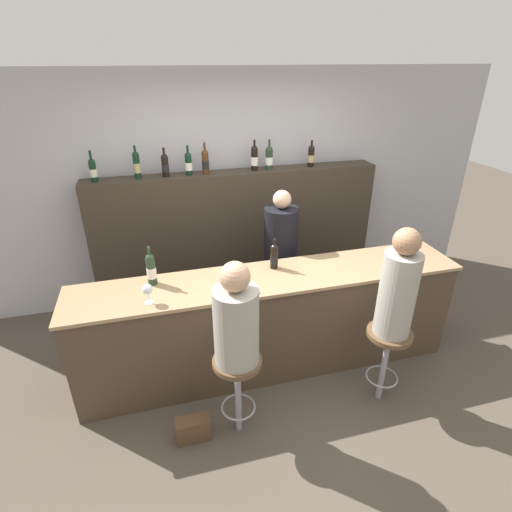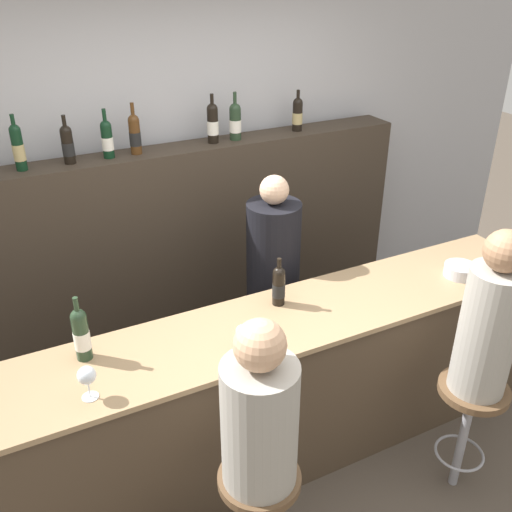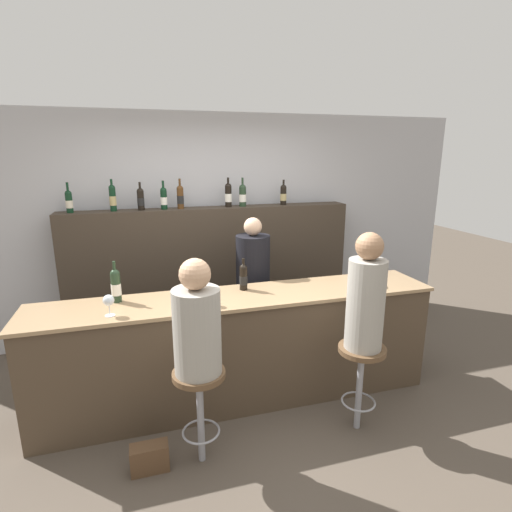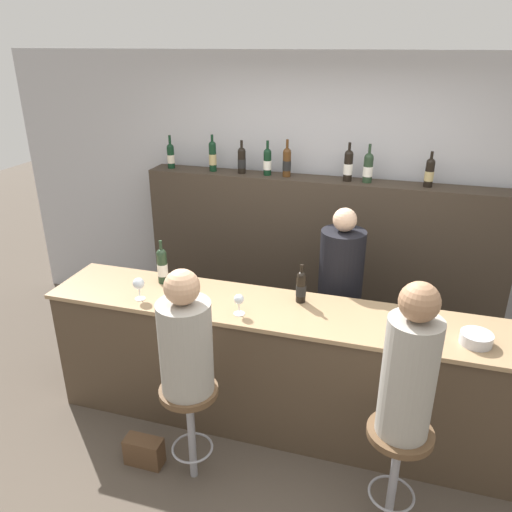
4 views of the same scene
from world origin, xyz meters
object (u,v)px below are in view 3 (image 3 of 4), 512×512
object	(u,v)px
bar_stool_left	(200,392)
wine_bottle_backbar_4	(180,197)
wine_bottle_backbar_5	(228,195)
bar_stool_right	(361,366)
wine_bottle_backbar_0	(69,201)
guest_seated_left	(197,324)
bartender	(253,298)
wine_bottle_backbar_6	(243,195)
wine_bottle_backbar_7	(283,194)
wine_bottle_backbar_1	(113,198)
wine_bottle_backbar_3	(164,198)
metal_bowl	(369,282)
wine_bottle_counter_0	(116,285)
wine_bottle_backbar_2	(141,199)
guest_seated_right	(366,297)
wine_glass_0	(109,301)
handbag	(150,458)
wine_bottle_counter_1	(243,277)
wine_glass_1	(209,293)

from	to	relation	value
bar_stool_left	wine_bottle_backbar_4	bearing A→B (deg)	86.37
wine_bottle_backbar_5	bar_stool_right	size ratio (longest dim) A/B	0.46
wine_bottle_backbar_0	guest_seated_left	size ratio (longest dim) A/B	0.38
bartender	wine_bottle_backbar_6	bearing A→B (deg)	83.27
wine_bottle_backbar_4	wine_bottle_backbar_7	xyz separation A→B (m)	(1.19, 0.00, -0.01)
wine_bottle_backbar_1	guest_seated_left	distance (m)	2.15
wine_bottle_backbar_3	bar_stool_right	bearing A→B (deg)	-56.45
metal_bowl	bar_stool_left	xyz separation A→B (m)	(-1.64, -0.57, -0.47)
wine_bottle_counter_0	wine_bottle_backbar_3	bearing A→B (deg)	67.76
wine_bottle_backbar_0	wine_bottle_backbar_4	distance (m)	1.11
wine_bottle_backbar_2	guest_seated_right	xyz separation A→B (m)	(1.54, -1.97, -0.57)
wine_glass_0	wine_bottle_counter_0	bearing A→B (deg)	82.21
handbag	guest_seated_left	bearing A→B (deg)	-0.00
wine_bottle_counter_1	bar_stool_right	xyz separation A→B (m)	(0.73, -0.79, -0.55)
wine_bottle_backbar_7	bar_stool_right	distance (m)	2.27
wine_bottle_backbar_3	bar_stool_right	size ratio (longest dim) A/B	0.43
metal_bowl	guest_seated_left	size ratio (longest dim) A/B	0.24
wine_bottle_backbar_4	wine_bottle_counter_0	bearing A→B (deg)	-119.16
wine_bottle_counter_0	wine_bottle_backbar_2	distance (m)	1.33
wine_bottle_backbar_4	wine_bottle_backbar_3	bearing A→B (deg)	180.00
wine_bottle_backbar_1	bar_stool_left	world-z (taller)	wine_bottle_backbar_1
wine_bottle_backbar_5	wine_glass_0	xyz separation A→B (m)	(-1.23, -1.47, -0.60)
wine_glass_0	wine_bottle_counter_1	bearing A→B (deg)	14.78
wine_bottle_backbar_5	metal_bowl	bearing A→B (deg)	-54.95
wine_bottle_backbar_7	guest_seated_right	bearing A→B (deg)	-91.79
bartender	handbag	bearing A→B (deg)	-131.42
wine_bottle_backbar_2	bar_stool_right	bearing A→B (deg)	-51.87
guest_seated_right	wine_glass_1	bearing A→B (deg)	155.45
bar_stool_right	guest_seated_right	world-z (taller)	guest_seated_right
wine_bottle_backbar_5	bartender	world-z (taller)	wine_bottle_backbar_5
bar_stool_left	bartender	xyz separation A→B (m)	(0.74, 1.25, 0.16)
bar_stool_right	wine_bottle_backbar_3	bearing A→B (deg)	123.55
wine_bottle_backbar_5	wine_glass_0	bearing A→B (deg)	-129.96
wine_bottle_counter_0	wine_glass_0	size ratio (longest dim) A/B	2.08
bartender	metal_bowl	bearing A→B (deg)	-37.09
wine_bottle_counter_0	bar_stool_right	bearing A→B (deg)	-23.74
wine_bottle_backbar_1	wine_bottle_backbar_7	bearing A→B (deg)	0.00
bar_stool_left	guest_seated_left	world-z (taller)	guest_seated_left
metal_bowl	handbag	bearing A→B (deg)	-164.22
bar_stool_right	guest_seated_right	distance (m)	0.56
wine_bottle_backbar_5	guest_seated_left	bearing A→B (deg)	-108.49
wine_bottle_backbar_2	wine_glass_0	distance (m)	1.61
wine_bottle_counter_0	wine_glass_0	world-z (taller)	wine_bottle_counter_0
wine_bottle_counter_0	bar_stool_right	size ratio (longest dim) A/B	0.48
wine_bottle_backbar_2	handbag	size ratio (longest dim) A/B	1.13
bar_stool_left	wine_bottle_counter_0	bearing A→B (deg)	124.18
wine_bottle_backbar_1	bartender	size ratio (longest dim) A/B	0.21
wine_bottle_counter_0	wine_bottle_backbar_4	distance (m)	1.47
wine_bottle_counter_0	bar_stool_right	xyz separation A→B (m)	(1.79, -0.79, -0.57)
wine_bottle_backbar_7	bar_stool_right	bearing A→B (deg)	-91.79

